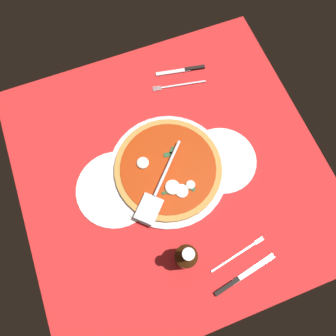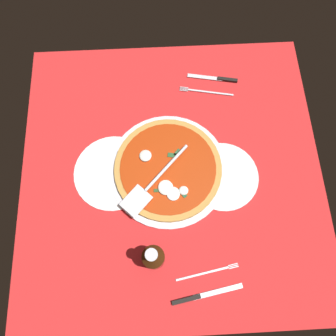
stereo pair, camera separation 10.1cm
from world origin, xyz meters
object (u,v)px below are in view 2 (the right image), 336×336
Objects in this scene: dinner_plate_right at (223,176)px; place_setting_near at (204,285)px; dinner_plate_left at (113,172)px; beer_bottle at (154,257)px; pizza_server at (153,182)px; pizza at (168,169)px; place_setting_far at (212,85)px.

dinner_plate_right is 1.06× the size of place_setting_near.
beer_bottle is (12.46, -27.75, 7.73)cm from dinner_plate_left.
pizza_server is 22.62cm from beer_bottle.
pizza is at bearing 79.10° from beer_bottle.
pizza is 1.59× the size of place_setting_near.
place_setting_far is (-0.29, 34.02, -0.15)cm from dinner_plate_right.
pizza reaches higher than dinner_plate_left.
dinner_plate_right is 1.05× the size of place_setting_far.
dinner_plate_left is 1.16× the size of place_setting_far.
pizza_server is at bearing 69.46° from place_setting_far.
pizza_server is at bearing 88.82° from beer_bottle.
place_setting_far is 63.13cm from beer_bottle.
place_setting_near is (26.48, -35.66, -0.15)cm from dinner_plate_left.
pizza is 28.50cm from beer_bottle.
dinner_plate_right is (35.25, -3.31, 0.00)cm from dinner_plate_left.
dinner_plate_left is at bearing -68.74° from pizza_server.
pizza is at bearing 93.60° from place_setting_near.
pizza is at bearing -1.23° from dinner_plate_left.
pizza_server is 33.45cm from place_setting_near.
dinner_plate_right is 1.01× the size of pizza_server.
pizza reaches higher than place_setting_far.
dinner_plate_left is 1.10× the size of dinner_plate_right.
dinner_plate_left is 46.53cm from place_setting_far.
pizza_server is at bearing -133.79° from pizza.
pizza_server reaches higher than place_setting_near.
pizza_server is (-4.81, -5.02, 2.47)cm from pizza.
dinner_plate_right is 34.02cm from place_setting_far.
place_setting_near reaches higher than dinner_plate_right.
pizza_server is (12.92, -5.40, 4.25)cm from dinner_plate_left.
pizza_server is 42.53cm from place_setting_far.
dinner_plate_left is at bearing 114.18° from beer_bottle.
beer_bottle reaches higher than pizza.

